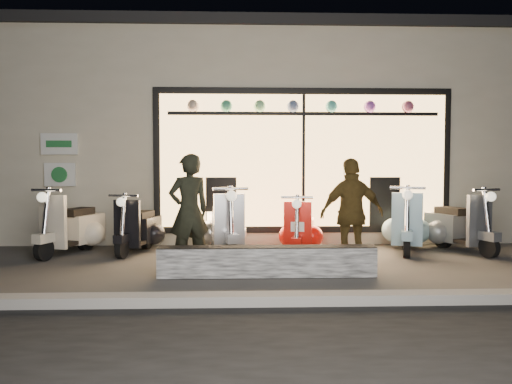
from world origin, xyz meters
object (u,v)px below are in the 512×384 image
at_px(graffiti_barrier, 267,261).
at_px(scooter_red, 300,231).
at_px(scooter_silver, 224,227).
at_px(man, 189,211).
at_px(woman, 352,214).

distance_m(graffiti_barrier, scooter_red, 1.74).
bearing_deg(scooter_silver, man, -120.43).
height_order(scooter_silver, man, man).
bearing_deg(scooter_red, graffiti_barrier, -100.04).
xyz_separation_m(scooter_red, man, (-1.72, -1.01, 0.43)).
bearing_deg(scooter_red, woman, -52.01).
height_order(graffiti_barrier, man, man).
bearing_deg(scooter_silver, woman, -47.60).
height_order(graffiti_barrier, woman, woman).
bearing_deg(graffiti_barrier, scooter_red, 68.32).
relative_size(graffiti_barrier, man, 1.75).
distance_m(scooter_red, woman, 1.37).
xyz_separation_m(scooter_silver, scooter_red, (1.26, -0.23, -0.05)).
bearing_deg(woman, graffiti_barrier, 12.27).
relative_size(scooter_silver, man, 0.94).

